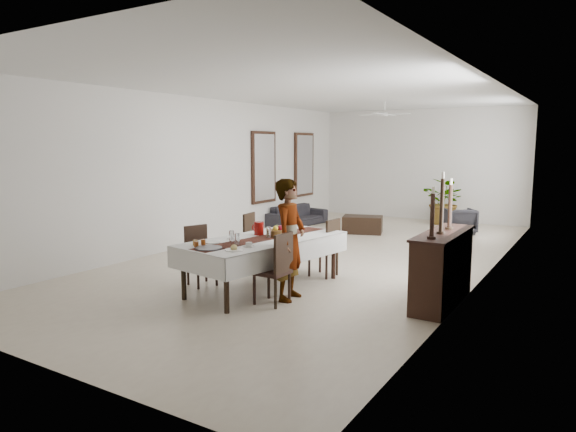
{
  "coord_description": "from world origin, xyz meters",
  "views": [
    {
      "loc": [
        4.57,
        -8.83,
        2.18
      ],
      "look_at": [
        0.32,
        -1.92,
        1.05
      ],
      "focal_mm": 32.0,
      "sensor_mm": 36.0,
      "label": 1
    }
  ],
  "objects_px": {
    "sofa": "(297,215)",
    "sideboard_body": "(442,269)",
    "dining_table_top": "(264,241)",
    "red_pitcher": "(259,228)",
    "woman": "(290,240)"
  },
  "relations": [
    {
      "from": "sofa",
      "to": "sideboard_body",
      "type": "bearing_deg",
      "value": -123.91
    },
    {
      "from": "dining_table_top",
      "to": "sideboard_body",
      "type": "bearing_deg",
      "value": 24.15
    },
    {
      "from": "red_pitcher",
      "to": "sofa",
      "type": "distance_m",
      "value": 6.04
    },
    {
      "from": "sideboard_body",
      "to": "sofa",
      "type": "relative_size",
      "value": 0.88
    },
    {
      "from": "dining_table_top",
      "to": "sofa",
      "type": "bearing_deg",
      "value": 125.68
    },
    {
      "from": "dining_table_top",
      "to": "woman",
      "type": "relative_size",
      "value": 1.43
    },
    {
      "from": "sideboard_body",
      "to": "sofa",
      "type": "bearing_deg",
      "value": 136.47
    },
    {
      "from": "red_pitcher",
      "to": "sideboard_body",
      "type": "distance_m",
      "value": 2.81
    },
    {
      "from": "dining_table_top",
      "to": "woman",
      "type": "height_order",
      "value": "woman"
    },
    {
      "from": "red_pitcher",
      "to": "sofa",
      "type": "height_order",
      "value": "red_pitcher"
    },
    {
      "from": "woman",
      "to": "sideboard_body",
      "type": "height_order",
      "value": "woman"
    },
    {
      "from": "dining_table_top",
      "to": "sideboard_body",
      "type": "distance_m",
      "value": 2.61
    },
    {
      "from": "red_pitcher",
      "to": "sofa",
      "type": "xyz_separation_m",
      "value": [
        -2.52,
        5.45,
        -0.61
      ]
    },
    {
      "from": "sideboard_body",
      "to": "sofa",
      "type": "xyz_separation_m",
      "value": [
        -5.27,
        5.0,
        -0.22
      ]
    },
    {
      "from": "dining_table_top",
      "to": "red_pitcher",
      "type": "xyz_separation_m",
      "value": [
        -0.23,
        0.19,
        0.14
      ]
    }
  ]
}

